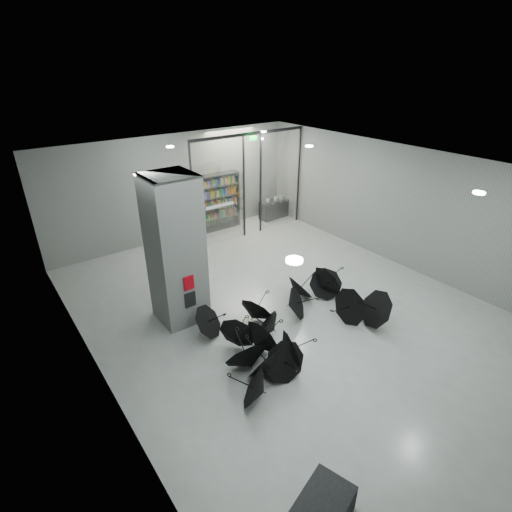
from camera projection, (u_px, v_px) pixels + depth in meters
room at (303, 222)px, 9.57m from camera, size 14.00×14.02×4.01m
column at (175, 251)px, 10.05m from camera, size 1.20×1.20×4.00m
fire_cabinet at (189, 283)px, 9.90m from camera, size 0.28×0.04×0.38m
info_panel at (190, 300)px, 10.13m from camera, size 0.30×0.03×0.42m
exit_sign at (253, 138)px, 14.21m from camera, size 0.30×0.06×0.15m
glass_partition at (250, 181)px, 15.08m from camera, size 5.06×0.08×4.00m
bookshelf at (216, 202)px, 15.99m from camera, size 2.11×0.47×2.31m
shop_counter at (274, 209)px, 17.50m from camera, size 1.34×0.58×0.79m
umbrella_cluster at (290, 327)px, 9.97m from camera, size 5.55×3.98×1.29m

